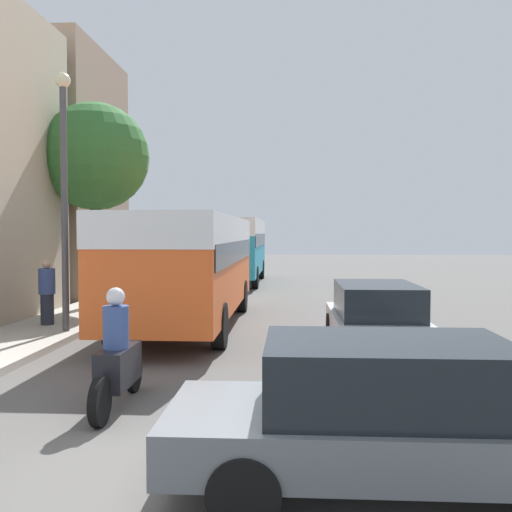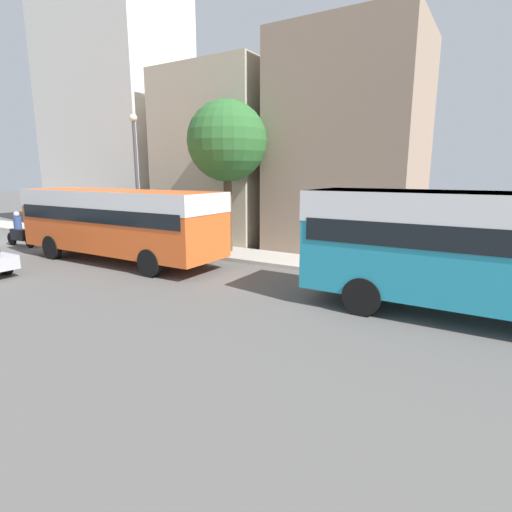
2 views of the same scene
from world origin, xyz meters
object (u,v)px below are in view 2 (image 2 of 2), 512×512
Objects in this scene: motorcycle_behind_lead at (19,233)px; pedestrian_walking_away at (166,227)px; bus_following at (499,240)px; bus_lead at (118,216)px; pedestrian_near_curb at (504,255)px.

pedestrian_walking_away is at bearing 120.91° from motorcycle_behind_lead.
bus_following is 4.10× the size of motorcycle_behind_lead.
bus_lead reaches higher than pedestrian_walking_away.
bus_following reaches higher than pedestrian_near_curb.
pedestrian_walking_away is (0.07, -14.28, -0.09)m from pedestrian_near_curb.
bus_following is 14.52m from pedestrian_walking_away.
pedestrian_near_curb is (-3.60, 0.23, -0.97)m from bus_following.
bus_lead is 3.74m from pedestrian_walking_away.
bus_lead is 5.68× the size of pedestrian_walking_away.
bus_following is at bearing 90.62° from motorcycle_behind_lead.
pedestrian_near_curb is 1.10× the size of pedestrian_walking_away.
bus_lead is at bearing 91.77° from motorcycle_behind_lead.
motorcycle_behind_lead is 1.24× the size of pedestrian_near_curb.
bus_following is 3.73m from pedestrian_near_curb.
bus_following is (-0.00, 13.23, 0.14)m from bus_lead.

